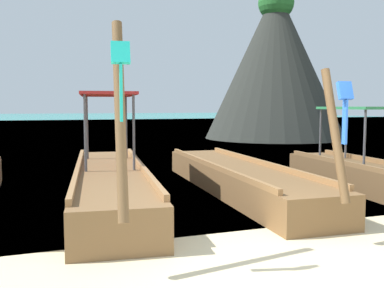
% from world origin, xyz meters
% --- Properties ---
extents(ground, '(120.00, 120.00, 0.00)m').
position_xyz_m(ground, '(0.00, 0.00, 0.00)').
color(ground, beige).
extents(sea_water, '(120.00, 120.00, 0.00)m').
position_xyz_m(sea_water, '(0.00, 61.92, 0.00)').
color(sea_water, teal).
rests_on(sea_water, ground).
extents(longtail_boat_turquoise_ribbon, '(2.10, 7.49, 2.87)m').
position_xyz_m(longtail_boat_turquoise_ribbon, '(-1.45, 4.67, 0.37)').
color(longtail_boat_turquoise_ribbon, brown).
rests_on(longtail_boat_turquoise_ribbon, ground).
extents(longtail_boat_blue_ribbon, '(1.68, 7.23, 2.39)m').
position_xyz_m(longtail_boat_blue_ribbon, '(1.29, 4.59, 0.30)').
color(longtail_boat_blue_ribbon, brown).
rests_on(longtail_boat_blue_ribbon, ground).
extents(longtail_boat_pink_ribbon, '(1.53, 6.26, 2.89)m').
position_xyz_m(longtail_boat_pink_ribbon, '(3.96, 3.45, 0.36)').
color(longtail_boat_pink_ribbon, brown).
rests_on(longtail_boat_pink_ribbon, ground).
extents(karst_rock, '(8.57, 8.13, 8.90)m').
position_xyz_m(karst_rock, '(10.55, 18.50, 4.19)').
color(karst_rock, '#2D302B').
rests_on(karst_rock, ground).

